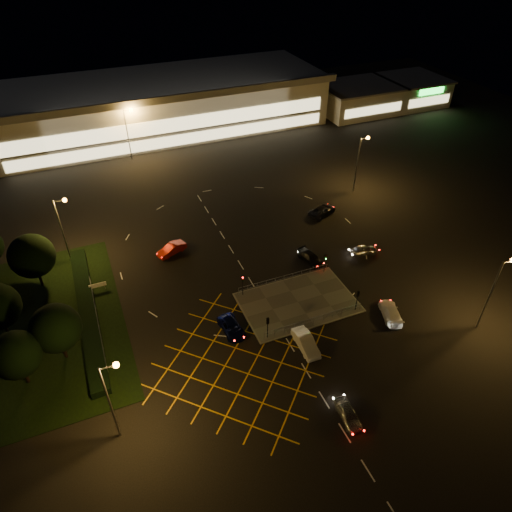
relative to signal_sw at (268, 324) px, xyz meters
name	(u,v)px	position (x,y,z in m)	size (l,w,h in m)	color
ground	(277,297)	(4.00, 5.99, -2.37)	(180.00, 180.00, 0.00)	black
pedestrian_island	(298,302)	(6.00, 3.99, -2.31)	(14.00, 9.00, 0.12)	#4C4944
grass_verge	(45,326)	(-24.00, 11.99, -2.33)	(18.00, 30.00, 0.08)	black
hedge	(88,312)	(-19.00, 11.99, -1.87)	(2.00, 26.00, 1.00)	black
supermarket	(162,104)	(4.00, 67.95, 2.95)	(72.00, 26.50, 10.50)	beige
retail_unit_a	(357,98)	(50.00, 59.97, 0.85)	(18.80, 14.80, 6.35)	beige
retail_unit_b	(411,90)	(66.00, 59.95, 0.85)	(14.80, 14.80, 6.35)	beige
streetlight_sw	(112,392)	(-17.56, -6.01, 4.20)	(1.78, 0.56, 10.03)	slate
streetlight_se	(497,285)	(24.44, -8.01, 4.20)	(1.78, 0.56, 10.03)	slate
streetlight_nw	(63,222)	(-19.56, 23.99, 4.20)	(1.78, 0.56, 10.03)	slate
streetlight_ne	(360,157)	(28.44, 25.99, 4.20)	(1.78, 0.56, 10.03)	slate
streetlight_far_left	(129,127)	(-5.56, 53.99, 4.20)	(1.78, 0.56, 10.03)	slate
streetlight_far_right	(309,97)	(34.44, 55.99, 4.20)	(1.78, 0.56, 10.03)	slate
signal_sw	(268,324)	(0.00, 0.00, 0.00)	(0.28, 0.30, 3.15)	black
signal_se	(358,296)	(12.00, 0.00, 0.00)	(0.28, 0.30, 3.15)	black
signal_nw	(243,281)	(0.00, 7.99, 0.00)	(0.28, 0.30, 3.15)	black
signal_ne	(325,259)	(12.00, 7.99, 0.00)	(0.28, 0.30, 3.15)	black
tree_a	(16,355)	(-26.00, 3.99, 1.97)	(5.04, 5.04, 6.86)	black
tree_c	(32,256)	(-24.00, 19.99, 2.59)	(5.76, 5.76, 7.84)	black
tree_e	(56,328)	(-22.00, 5.99, 2.28)	(5.40, 5.40, 7.35)	black
car_near_silver	(348,414)	(3.11, -12.71, -1.70)	(1.57, 3.91, 1.33)	silver
car_queue_white	(306,343)	(3.45, -3.01, -1.58)	(1.66, 4.75, 1.57)	silver
car_left_blue	(232,327)	(-3.50, 2.59, -1.72)	(2.15, 4.67, 1.30)	#0B1143
car_far_dkgrey	(311,258)	(11.51, 10.99, -1.71)	(1.84, 4.53, 1.31)	black
car_right_silver	(364,250)	(19.51, 9.65, -1.69)	(1.59, 3.96, 1.35)	#9EA0A5
car_circ_red	(171,249)	(-6.29, 20.38, -1.63)	(1.56, 4.48, 1.47)	#A1170B
car_east_grey	(322,210)	(19.15, 21.39, -1.66)	(2.34, 5.07, 1.41)	black
car_approach_white	(391,312)	(15.39, -2.55, -1.65)	(2.00, 4.92, 1.43)	silver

